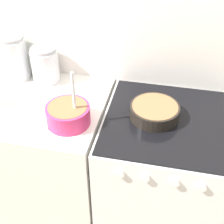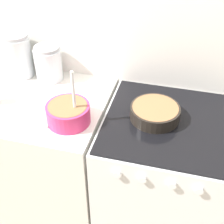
% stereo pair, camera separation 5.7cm
% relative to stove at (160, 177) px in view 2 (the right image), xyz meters
% --- Properties ---
extents(wall_back, '(4.45, 0.05, 2.40)m').
position_rel_stove_xyz_m(wall_back, '(-0.36, 0.37, 0.76)').
color(wall_back, white).
rests_on(wall_back, ground_plane).
extents(countertop_cabinet, '(0.72, 0.68, 0.89)m').
position_rel_stove_xyz_m(countertop_cabinet, '(-0.72, 0.00, 0.00)').
color(countertop_cabinet, silver).
rests_on(countertop_cabinet, ground_plane).
extents(stove, '(0.68, 0.70, 0.89)m').
position_rel_stove_xyz_m(stove, '(0.00, 0.00, 0.00)').
color(stove, silver).
rests_on(stove, ground_plane).
extents(mixing_bowl, '(0.23, 0.23, 0.31)m').
position_rel_stove_xyz_m(mixing_bowl, '(-0.50, -0.13, 0.50)').
color(mixing_bowl, '#E0336B').
rests_on(mixing_bowl, countertop_cabinet).
extents(baking_pan, '(0.26, 0.26, 0.07)m').
position_rel_stove_xyz_m(baking_pan, '(-0.07, 0.01, 0.48)').
color(baking_pan, black).
rests_on(baking_pan, stove).
extents(storage_jar_left, '(0.17, 0.17, 0.27)m').
position_rel_stove_xyz_m(storage_jar_left, '(-0.96, 0.24, 0.56)').
color(storage_jar_left, silver).
rests_on(storage_jar_left, countertop_cabinet).
extents(storage_jar_middle, '(0.17, 0.17, 0.22)m').
position_rel_stove_xyz_m(storage_jar_middle, '(-0.77, 0.24, 0.54)').
color(storage_jar_middle, silver).
rests_on(storage_jar_middle, countertop_cabinet).
extents(recipe_page, '(0.27, 0.28, 0.01)m').
position_rel_stove_xyz_m(recipe_page, '(-0.72, -0.15, 0.45)').
color(recipe_page, beige).
rests_on(recipe_page, countertop_cabinet).
extents(measuring_spoon, '(0.12, 0.04, 0.04)m').
position_rel_stove_xyz_m(measuring_spoon, '(-0.47, -0.20, 0.46)').
color(measuring_spoon, red).
rests_on(measuring_spoon, countertop_cabinet).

